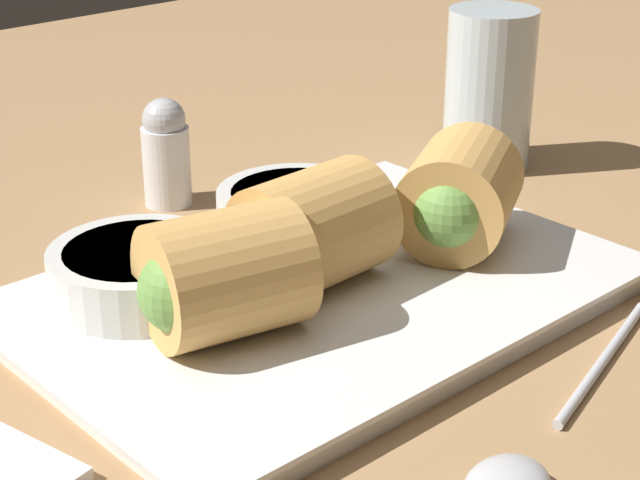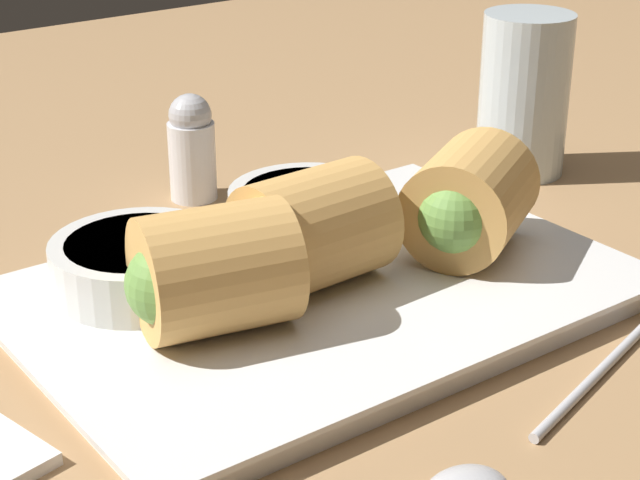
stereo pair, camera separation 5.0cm
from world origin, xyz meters
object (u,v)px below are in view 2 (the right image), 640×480
at_px(dipping_bowl_far, 140,263).
at_px(spoon, 487,478).
at_px(serving_plate, 320,295).
at_px(drinking_glass, 524,94).
at_px(salt_shaker, 192,147).
at_px(dipping_bowl_near, 308,210).

height_order(dipping_bowl_far, spoon, dipping_bowl_far).
bearing_deg(serving_plate, spoon, -103.29).
xyz_separation_m(serving_plate, dipping_bowl_far, (-0.08, 0.05, 0.02)).
relative_size(drinking_glass, salt_shaker, 1.57).
relative_size(serving_plate, spoon, 1.54).
bearing_deg(dipping_bowl_far, salt_shaker, 50.49).
distance_m(serving_plate, dipping_bowl_near, 0.07).
xyz_separation_m(dipping_bowl_near, dipping_bowl_far, (-0.11, -0.01, 0.00)).
relative_size(serving_plate, salt_shaker, 4.44).
distance_m(serving_plate, drinking_glass, 0.25).
height_order(spoon, drinking_glass, drinking_glass).
height_order(dipping_bowl_near, salt_shaker, salt_shaker).
xyz_separation_m(dipping_bowl_far, spoon, (0.04, -0.21, -0.02)).
bearing_deg(dipping_bowl_near, salt_shaker, 93.66).
bearing_deg(salt_shaker, dipping_bowl_near, -86.34).
xyz_separation_m(dipping_bowl_near, drinking_glass, (0.20, 0.03, 0.03)).
relative_size(spoon, salt_shaker, 2.87).
height_order(serving_plate, salt_shaker, salt_shaker).
bearing_deg(dipping_bowl_far, drinking_glass, 6.31).
bearing_deg(dipping_bowl_far, spoon, -79.61).
relative_size(serving_plate, dipping_bowl_near, 3.43).
height_order(dipping_bowl_near, dipping_bowl_far, same).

